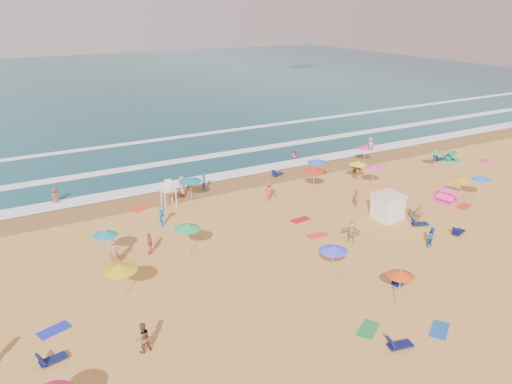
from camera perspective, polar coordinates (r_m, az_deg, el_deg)
ground at (r=38.81m, az=5.23°, el=-4.64°), size 220.00×220.00×0.00m
ocean at (r=115.65m, az=-19.49°, el=11.37°), size 220.00×140.00×0.18m
wet_sand at (r=48.77m, az=-3.09°, el=0.85°), size 220.00×220.00×0.00m
surf_foam at (r=56.38m, az=-7.11°, el=3.60°), size 200.00×18.70×0.05m
cabana at (r=42.14m, az=14.82°, el=-1.68°), size 2.00×2.00×2.00m
cabana_roof at (r=41.76m, az=14.95°, el=-0.34°), size 2.20×2.20×0.12m
bicycle at (r=43.44m, az=16.84°, el=-2.01°), size 0.71×1.72×0.88m
lifeguard_stand at (r=43.81m, az=-9.97°, el=-0.34°), size 1.20×1.20×2.10m
beach_umbrellas at (r=39.13m, az=5.21°, el=-1.02°), size 49.46×25.01×0.80m
loungers at (r=41.40m, az=15.88°, el=-3.45°), size 52.34×27.30×0.34m
towels at (r=37.31m, az=7.82°, el=-5.83°), size 49.68×26.32×0.03m
popup_tents at (r=54.04m, az=21.19°, el=2.11°), size 12.86×10.62×1.20m
beachgoers at (r=42.58m, az=0.85°, el=-1.00°), size 43.46×24.65×2.10m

